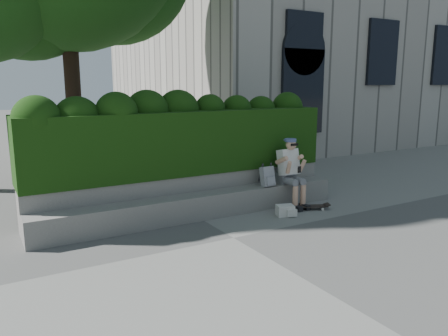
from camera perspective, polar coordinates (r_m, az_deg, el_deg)
ground at (r=7.18m, az=1.24°, el=-9.11°), size 80.00×80.00×0.00m
bench_ledge at (r=8.15m, az=-3.33°, el=-4.99°), size 6.00×0.45×0.45m
planter_wall at (r=8.53m, az=-4.78°, el=-3.24°), size 6.00×0.50×0.75m
hedge at (r=8.54m, az=-5.53°, el=3.44°), size 6.00×1.00×1.20m
person at (r=8.93m, az=8.63°, el=-0.20°), size 0.40×0.76×1.38m
skateboard at (r=8.85m, az=10.98°, el=-4.95°), size 0.77×0.48×0.08m
backpack_plaid at (r=8.71m, az=5.70°, el=-1.11°), size 0.28×0.16×0.39m
backpack_ground at (r=8.37m, az=7.98°, el=-5.52°), size 0.38×0.32×0.21m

